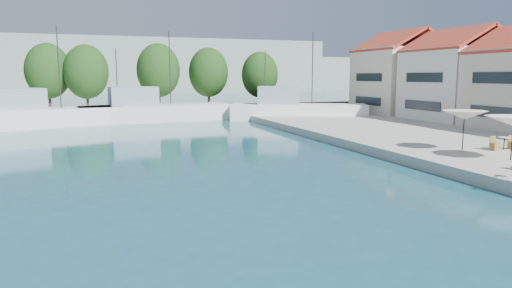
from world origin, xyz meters
name	(u,v)px	position (x,y,z in m)	size (l,w,h in m)	color
quay_far	(113,112)	(-8.00, 67.00, 0.30)	(90.00, 16.00, 0.60)	#ABA59A
hill_west	(24,66)	(-30.00, 160.00, 8.00)	(180.00, 40.00, 16.00)	gray
hill_east	(229,73)	(40.00, 180.00, 6.00)	(140.00, 40.00, 12.00)	gray
building_05	(457,73)	(24.00, 42.00, 5.26)	(8.40, 8.80, 9.70)	silver
building_06	(401,71)	(24.00, 51.00, 5.50)	(9.00, 8.80, 10.20)	beige
trawler_02	(40,116)	(-15.24, 53.96, 1.07)	(16.34, 8.90, 10.20)	white
trawler_03	(153,112)	(-4.23, 56.44, 1.07)	(16.62, 5.66, 10.20)	silver
trawler_04	(295,110)	(11.23, 52.75, 1.07)	(15.50, 9.60, 10.20)	white
tree_04	(48,71)	(-15.84, 71.95, 5.59)	(5.84, 5.84, 8.65)	#3F2B19
tree_05	(86,72)	(-11.09, 70.22, 5.49)	(5.72, 5.72, 8.47)	#3F2B19
tree_06	(158,70)	(-1.62, 70.62, 5.71)	(5.98, 5.98, 8.85)	#3F2B19
tree_07	(208,72)	(5.54, 70.65, 5.46)	(5.69, 5.69, 8.42)	#3F2B19
tree_08	(260,75)	(12.62, 68.35, 5.13)	(5.30, 5.30, 7.85)	#3F2B19
umbrella_cream	(464,115)	(10.07, 26.25, 2.71)	(2.59, 2.59, 2.36)	black
cafe_table_03	(504,145)	(12.66, 25.71, 0.89)	(1.82, 0.70, 0.76)	black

